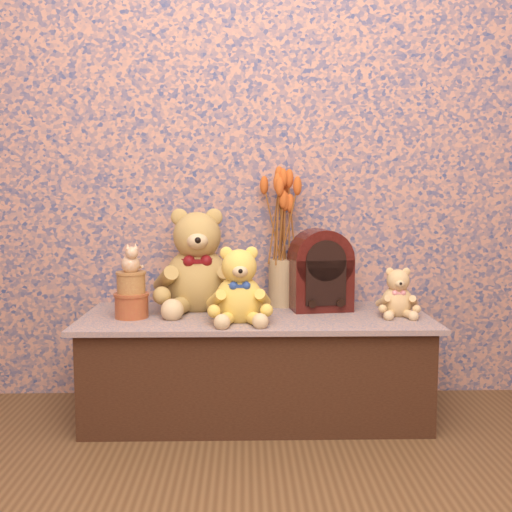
% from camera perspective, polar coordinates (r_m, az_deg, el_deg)
% --- Properties ---
extents(display_shelf, '(1.37, 0.56, 0.41)m').
position_cam_1_polar(display_shelf, '(2.38, -0.03, -10.61)').
color(display_shelf, '#3C527B').
rests_on(display_shelf, ground).
extents(teddy_large, '(0.40, 0.46, 0.45)m').
position_cam_1_polar(teddy_large, '(2.41, -5.78, 0.04)').
color(teddy_large, '#AA7E42').
rests_on(teddy_large, display_shelf).
extents(teddy_medium, '(0.26, 0.30, 0.30)m').
position_cam_1_polar(teddy_medium, '(2.19, -1.68, -2.47)').
color(teddy_medium, gold).
rests_on(teddy_medium, display_shelf).
extents(teddy_small, '(0.18, 0.20, 0.21)m').
position_cam_1_polar(teddy_small, '(2.36, 13.66, -3.23)').
color(teddy_small, tan).
rests_on(teddy_small, display_shelf).
extents(cathedral_radio, '(0.26, 0.21, 0.33)m').
position_cam_1_polar(cathedral_radio, '(2.42, 6.28, -1.31)').
color(cathedral_radio, '#380D0A').
rests_on(cathedral_radio, display_shelf).
extents(ceramic_vase, '(0.13, 0.13, 0.20)m').
position_cam_1_polar(ceramic_vase, '(2.49, 2.61, -2.62)').
color(ceramic_vase, tan).
rests_on(ceramic_vase, display_shelf).
extents(dried_stalks, '(0.30, 0.30, 0.47)m').
position_cam_1_polar(dried_stalks, '(2.46, 2.65, 5.08)').
color(dried_stalks, '#CA5720').
rests_on(dried_stalks, ceramic_vase).
extents(biscuit_tin_lower, '(0.17, 0.17, 0.09)m').
position_cam_1_polar(biscuit_tin_lower, '(2.31, -12.06, -4.78)').
color(biscuit_tin_lower, '#B16E33').
rests_on(biscuit_tin_lower, display_shelf).
extents(biscuit_tin_upper, '(0.13, 0.13, 0.08)m').
position_cam_1_polar(biscuit_tin_upper, '(2.30, -12.12, -2.61)').
color(biscuit_tin_upper, tan).
rests_on(biscuit_tin_upper, biscuit_tin_lower).
extents(cat_figurine, '(0.11, 0.12, 0.11)m').
position_cam_1_polar(cat_figurine, '(2.29, -12.17, -0.15)').
color(cat_figurine, silver).
rests_on(cat_figurine, biscuit_tin_upper).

